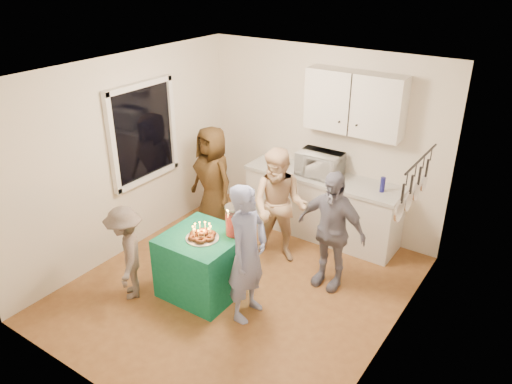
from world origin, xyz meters
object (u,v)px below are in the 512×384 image
Objects in this scene: punch_jar at (235,221)px; woman_back_left at (213,179)px; woman_back_right at (331,230)px; counter at (321,207)px; microwave at (320,164)px; party_table at (204,264)px; child_near_left at (127,253)px; man_birthday at (247,254)px; woman_back_center at (279,206)px.

woman_back_left reaches higher than punch_jar.
woman_back_right is (0.86, 0.72, -0.18)m from punch_jar.
counter is at bearing 82.60° from punch_jar.
microwave is 0.38× the size of woman_back_left.
party_table is 2.50× the size of punch_jar.
party_table is at bearing -137.36° from woman_back_right.
party_table is (-0.45, -1.98, -0.69)m from microwave.
punch_jar is 0.29× the size of child_near_left.
microwave is at bearing 3.10° from man_birthday.
woman_back_right is (2.01, -0.31, -0.03)m from woman_back_left.
counter is 2.80m from child_near_left.
party_table is 0.89m from child_near_left.
woman_back_right is at bearing 39.93° from punch_jar.
child_near_left is (-0.96, -0.80, -0.35)m from punch_jar.
party_table is at bearing -139.82° from punch_jar.
child_near_left is at bearing -140.33° from party_table.
woman_back_right is at bearing -58.05° from counter.
woman_back_left is (-1.38, -0.71, 0.35)m from counter.
woman_back_left reaches higher than counter.
woman_back_left reaches higher than microwave.
party_table is at bearing 84.48° from child_near_left.
woman_back_center is (-0.17, -0.88, 0.34)m from counter.
woman_back_left is at bearing 124.10° from party_table.
microwave reaches higher than child_near_left.
man_birthday is at bearing -4.68° from party_table.
punch_jar is at bearing 84.64° from child_near_left.
microwave is 0.40× the size of woman_back_right.
party_table is at bearing -104.62° from counter.
woman_back_right reaches higher than microwave.
counter is 1.24m from woman_back_right.
woman_back_left reaches higher than woman_back_right.
woman_back_left is 1.35× the size of child_near_left.
party_table is 0.55× the size of woman_back_left.
child_near_left is (-1.12, -2.54, -0.50)m from microwave.
woman_back_right is 2.38m from child_near_left.
counter is 2.59× the size of party_table.
woman_back_center is at bearing 12.45° from man_birthday.
child_near_left reaches higher than punch_jar.
counter is 1.43× the size of woman_back_center.
punch_jar is at bearing 40.18° from party_table.
microwave is (-0.07, 0.00, 0.64)m from counter.
man_birthday is at bearing -38.10° from punch_jar.
counter is at bearing -1.11° from microwave.
child_near_left is (0.19, -1.83, -0.20)m from woman_back_left.
woman_back_center is (0.06, 0.86, -0.16)m from punch_jar.
woman_back_center reaches higher than party_table.
counter is 1.42× the size of woman_back_left.
microwave is 0.39× the size of woman_back_center.
party_table is 0.57× the size of woman_back_right.
microwave is at bearing 41.07° from woman_back_left.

